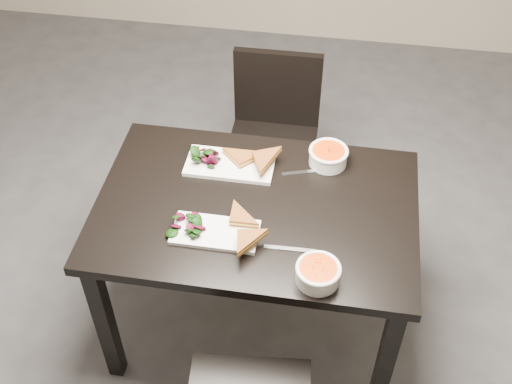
% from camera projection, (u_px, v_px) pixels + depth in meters
% --- Properties ---
extents(ground, '(5.00, 5.00, 0.00)m').
position_uv_depth(ground, '(194.00, 317.00, 2.93)').
color(ground, '#47474C').
rests_on(ground, ground).
extents(table, '(1.20, 0.80, 0.75)m').
position_uv_depth(table, '(256.00, 223.00, 2.46)').
color(table, black).
rests_on(table, ground).
extents(chair_far, '(0.42, 0.42, 0.85)m').
position_uv_depth(chair_far, '(274.00, 130.00, 3.13)').
color(chair_far, black).
rests_on(chair_far, ground).
extents(plate_near, '(0.31, 0.15, 0.02)m').
position_uv_depth(plate_near, '(215.00, 232.00, 2.28)').
color(plate_near, white).
rests_on(plate_near, table).
extents(sandwich_near, '(0.16, 0.12, 0.05)m').
position_uv_depth(sandwich_near, '(234.00, 225.00, 2.26)').
color(sandwich_near, '#A85423').
rests_on(sandwich_near, plate_near).
extents(salad_near, '(0.10, 0.09, 0.04)m').
position_uv_depth(salad_near, '(187.00, 224.00, 2.28)').
color(salad_near, black).
rests_on(salad_near, plate_near).
extents(soup_bowl_near, '(0.15, 0.15, 0.07)m').
position_uv_depth(soup_bowl_near, '(318.00, 273.00, 2.12)').
color(soup_bowl_near, white).
rests_on(soup_bowl_near, table).
extents(cutlery_near, '(0.18, 0.02, 0.00)m').
position_uv_depth(cutlery_near, '(289.00, 249.00, 2.24)').
color(cutlery_near, silver).
rests_on(cutlery_near, table).
extents(plate_far, '(0.35, 0.17, 0.02)m').
position_uv_depth(plate_far, '(230.00, 165.00, 2.54)').
color(plate_far, white).
rests_on(plate_far, table).
extents(sandwich_far, '(0.22, 0.22, 0.06)m').
position_uv_depth(sandwich_far, '(245.00, 162.00, 2.49)').
color(sandwich_far, '#A85423').
rests_on(sandwich_far, plate_far).
extents(salad_far, '(0.11, 0.10, 0.05)m').
position_uv_depth(salad_far, '(205.00, 156.00, 2.53)').
color(salad_far, black).
rests_on(salad_far, plate_far).
extents(soup_bowl_far, '(0.16, 0.16, 0.07)m').
position_uv_depth(soup_bowl_far, '(328.00, 155.00, 2.53)').
color(soup_bowl_far, white).
rests_on(soup_bowl_far, table).
extents(cutlery_far, '(0.18, 0.07, 0.00)m').
position_uv_depth(cutlery_far, '(304.00, 172.00, 2.52)').
color(cutlery_far, silver).
rests_on(cutlery_far, table).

